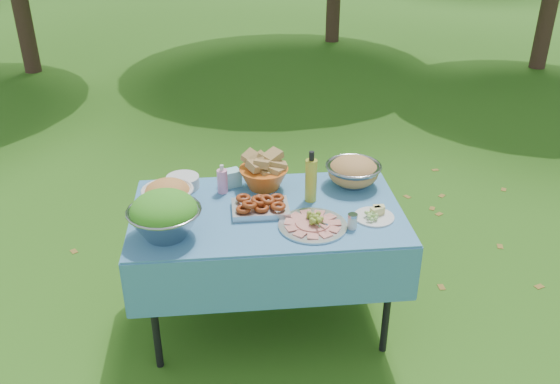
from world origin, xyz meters
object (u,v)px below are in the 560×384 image
Objects in this scene: charcuterie_platter at (313,220)px; oil_bottle at (311,176)px; plate_stack at (183,182)px; pasta_bowl_steel at (353,171)px; salad_bowl at (164,215)px; bread_bowl at (264,173)px; picnic_table at (268,268)px.

oil_bottle is (0.03, 0.28, 0.11)m from charcuterie_platter.
plate_stack is 0.99m from pasta_bowl_steel.
charcuterie_platter is at bearing 1.14° from salad_bowl.
oil_bottle is (0.72, -0.23, 0.11)m from plate_stack.
bread_bowl is (0.47, -0.05, 0.06)m from plate_stack.
salad_bowl is 0.83m from oil_bottle.
salad_bowl is 1.14× the size of pasta_bowl_steel.
salad_bowl is 0.71m from bread_bowl.
bread_bowl reaches higher than picnic_table.
bread_bowl is at bearing 89.58° from picnic_table.
pasta_bowl_steel is (0.52, 0.26, 0.47)m from picnic_table.
salad_bowl is at bearing -137.92° from bread_bowl.
salad_bowl is 1.92× the size of plate_stack.
oil_bottle is at bearing 84.09° from charcuterie_platter.
plate_stack is at bearing 143.36° from charcuterie_platter.
bread_bowl is 0.88× the size of pasta_bowl_steel.
bread_bowl is at bearing 115.22° from charcuterie_platter.
oil_bottle is (0.25, 0.09, 0.53)m from picnic_table.
pasta_bowl_steel is at bearing -3.24° from plate_stack.
plate_stack is 0.67× the size of bread_bowl.
salad_bowl is 1.15m from pasta_bowl_steel.
salad_bowl is 1.23× the size of oil_bottle.
bread_bowl is 0.51m from charcuterie_platter.
salad_bowl is 0.54m from plate_stack.
oil_bottle is at bearing -148.07° from pasta_bowl_steel.
salad_bowl is at bearing -159.01° from oil_bottle.
plate_stack is 0.86m from charcuterie_platter.
oil_bottle is (-0.28, -0.17, 0.06)m from pasta_bowl_steel.
picnic_table is at bearing -160.65° from oil_bottle.
oil_bottle is at bearing -36.03° from bread_bowl.
picnic_table is 4.91× the size of oil_bottle.
oil_bottle is (0.25, -0.18, 0.05)m from bread_bowl.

